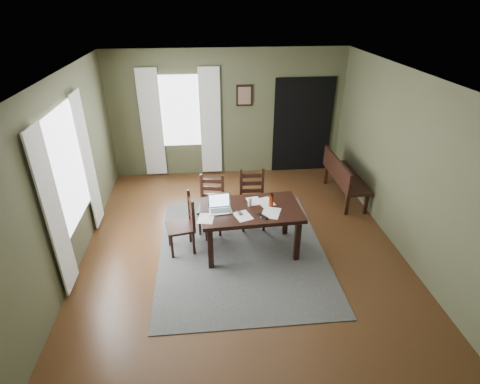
{
  "coord_description": "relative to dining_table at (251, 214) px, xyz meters",
  "views": [
    {
      "loc": [
        -0.5,
        -4.83,
        3.67
      ],
      "look_at": [
        0.0,
        0.3,
        0.9
      ],
      "focal_mm": 28.0,
      "sensor_mm": 36.0,
      "label": 1
    }
  ],
  "objects": [
    {
      "name": "ground",
      "position": [
        -0.14,
        -0.01,
        -0.68
      ],
      "size": [
        5.0,
        6.0,
        0.01
      ],
      "color": "#492C16"
    },
    {
      "name": "room_shell",
      "position": [
        -0.14,
        -0.01,
        1.13
      ],
      "size": [
        5.02,
        6.02,
        2.71
      ],
      "color": "#4A4D32",
      "rests_on": "ground"
    },
    {
      "name": "rug",
      "position": [
        -0.14,
        -0.01,
        -0.67
      ],
      "size": [
        2.6,
        3.2,
        0.01
      ],
      "color": "#464646",
      "rests_on": "ground"
    },
    {
      "name": "dining_table",
      "position": [
        0.0,
        0.0,
        0.0
      ],
      "size": [
        1.56,
        0.98,
        0.76
      ],
      "rotation": [
        0.0,
        0.0,
        0.05
      ],
      "color": "black",
      "rests_on": "rug"
    },
    {
      "name": "chair_end",
      "position": [
        -1.04,
        0.1,
        -0.2
      ],
      "size": [
        0.49,
        0.49,
        0.96
      ],
      "rotation": [
        0.0,
        0.0,
        -1.37
      ],
      "color": "black",
      "rests_on": "rug"
    },
    {
      "name": "chair_back_left",
      "position": [
        -0.59,
        0.67,
        -0.2
      ],
      "size": [
        0.49,
        0.49,
        0.97
      ],
      "rotation": [
        0.0,
        0.0,
        -0.18
      ],
      "color": "black",
      "rests_on": "rug"
    },
    {
      "name": "chair_back_right",
      "position": [
        0.12,
        0.74,
        -0.18
      ],
      "size": [
        0.45,
        0.45,
        1.0
      ],
      "rotation": [
        0.0,
        0.0,
        -0.03
      ],
      "color": "black",
      "rests_on": "rug"
    },
    {
      "name": "bench",
      "position": [
        2.01,
        1.55,
        -0.17
      ],
      "size": [
        0.48,
        1.5,
        0.84
      ],
      "rotation": [
        0.0,
        0.0,
        1.57
      ],
      "color": "black",
      "rests_on": "ground"
    },
    {
      "name": "laptop",
      "position": [
        -0.47,
        0.01,
        0.15
      ],
      "size": [
        0.36,
        0.3,
        0.23
      ],
      "rotation": [
        0.0,
        0.0,
        0.08
      ],
      "color": "#B7B7BC",
      "rests_on": "dining_table"
    },
    {
      "name": "computer_mouse",
      "position": [
        -0.18,
        -0.15,
        0.11
      ],
      "size": [
        0.07,
        0.1,
        0.03
      ],
      "primitive_type": "cube",
      "rotation": [
        0.0,
        0.0,
        0.34
      ],
      "color": "#3F3F42",
      "rests_on": "dining_table"
    },
    {
      "name": "tv_remote",
      "position": [
        0.14,
        -0.26,
        0.1
      ],
      "size": [
        0.15,
        0.19,
        0.02
      ],
      "primitive_type": "cube",
      "rotation": [
        0.0,
        0.0,
        0.59
      ],
      "color": "black",
      "rests_on": "dining_table"
    },
    {
      "name": "drinking_glass",
      "position": [
        -0.01,
        0.08,
        0.16
      ],
      "size": [
        0.08,
        0.08,
        0.13
      ],
      "primitive_type": "cylinder",
      "rotation": [
        0.0,
        0.0,
        0.32
      ],
      "color": "silver",
      "rests_on": "dining_table"
    },
    {
      "name": "water_bottle",
      "position": [
        0.32,
        0.04,
        0.2
      ],
      "size": [
        0.07,
        0.07,
        0.23
      ],
      "rotation": [
        0.0,
        0.0,
        -0.0
      ],
      "color": "#96230B",
      "rests_on": "dining_table"
    },
    {
      "name": "paper_a",
      "position": [
        -0.68,
        -0.22,
        0.1
      ],
      "size": [
        0.27,
        0.33,
        0.0
      ],
      "primitive_type": "cube",
      "rotation": [
        0.0,
        0.0,
        -0.18
      ],
      "color": "white",
      "rests_on": "dining_table"
    },
    {
      "name": "paper_b",
      "position": [
        0.28,
        -0.16,
        0.1
      ],
      "size": [
        0.36,
        0.4,
        0.0
      ],
      "primitive_type": "cube",
      "rotation": [
        0.0,
        0.0,
        -0.37
      ],
      "color": "white",
      "rests_on": "dining_table"
    },
    {
      "name": "paper_c",
      "position": [
        0.08,
        0.22,
        0.1
      ],
      "size": [
        0.25,
        0.3,
        0.0
      ],
      "primitive_type": "cube",
      "rotation": [
        0.0,
        0.0,
        0.2
      ],
      "color": "white",
      "rests_on": "dining_table"
    },
    {
      "name": "paper_d",
      "position": [
        0.25,
        0.17,
        0.1
      ],
      "size": [
        0.3,
        0.35,
        0.0
      ],
      "primitive_type": "cube",
      "rotation": [
        0.0,
        0.0,
        0.31
      ],
      "color": "white",
      "rests_on": "dining_table"
    },
    {
      "name": "paper_e",
      "position": [
        -0.14,
        -0.21,
        0.1
      ],
      "size": [
        0.31,
        0.35,
        0.0
      ],
      "primitive_type": "cube",
      "rotation": [
        0.0,
        0.0,
        0.34
      ],
      "color": "white",
      "rests_on": "dining_table"
    },
    {
      "name": "window_left",
      "position": [
        -2.61,
        0.19,
        0.78
      ],
      "size": [
        0.01,
        1.3,
        1.7
      ],
      "color": "white",
      "rests_on": "ground"
    },
    {
      "name": "window_back",
      "position": [
        -1.14,
        2.96,
        0.78
      ],
      "size": [
        1.0,
        0.01,
        1.5
      ],
      "color": "white",
      "rests_on": "ground"
    },
    {
      "name": "curtain_left_near",
      "position": [
        -2.58,
        -0.63,
        0.53
      ],
      "size": [
        0.03,
        0.48,
        2.3
      ],
      "color": "silver",
      "rests_on": "ground"
    },
    {
      "name": "curtain_left_far",
      "position": [
        -2.58,
        1.01,
        0.53
      ],
      "size": [
        0.03,
        0.48,
        2.3
      ],
      "color": "silver",
      "rests_on": "ground"
    },
    {
      "name": "curtain_back_left",
      "position": [
        -1.76,
        2.93,
        0.53
      ],
      "size": [
        0.44,
        0.03,
        2.3
      ],
      "color": "silver",
      "rests_on": "ground"
    },
    {
      "name": "curtain_back_right",
      "position": [
        -0.52,
        2.93,
        0.53
      ],
      "size": [
        0.44,
        0.03,
        2.3
      ],
      "color": "silver",
      "rests_on": "ground"
    },
    {
      "name": "framed_picture",
      "position": [
        0.21,
        2.96,
        1.08
      ],
      "size": [
        0.34,
        0.03,
        0.44
      ],
      "color": "black",
      "rests_on": "ground"
    },
    {
      "name": "doorway_back",
      "position": [
        1.51,
        2.96,
        0.38
      ],
      "size": [
        1.3,
        0.03,
        2.1
      ],
      "color": "black",
      "rests_on": "ground"
    }
  ]
}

